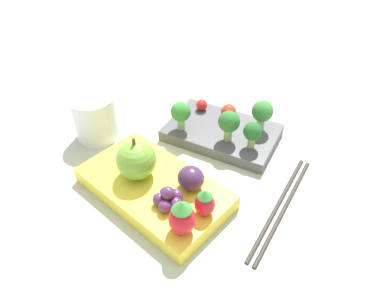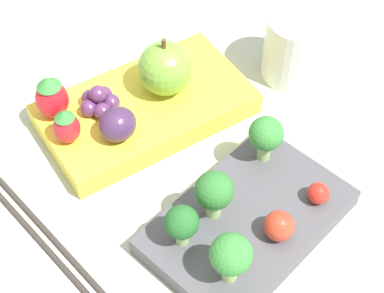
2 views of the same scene
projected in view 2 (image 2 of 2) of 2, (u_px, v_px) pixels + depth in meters
ground_plane at (196, 167)px, 0.63m from camera, size 4.00×4.00×0.00m
bento_box_savoury at (248, 221)px, 0.58m from camera, size 0.20×0.14×0.02m
bento_box_fruit at (144, 110)px, 0.66m from camera, size 0.22×0.14×0.02m
broccoli_floret_0 at (231, 255)px, 0.50m from camera, size 0.03×0.03×0.05m
broccoli_floret_1 at (214, 192)px, 0.54m from camera, size 0.03×0.03×0.05m
broccoli_floret_2 at (266, 135)px, 0.59m from camera, size 0.03×0.03×0.05m
broccoli_floret_3 at (182, 223)px, 0.53m from camera, size 0.03×0.03×0.04m
cherry_tomato_0 at (318, 193)px, 0.57m from camera, size 0.02×0.02×0.02m
cherry_tomato_1 at (282, 224)px, 0.55m from camera, size 0.03×0.03×0.03m
apple at (165, 68)px, 0.64m from camera, size 0.06×0.06×0.07m
strawberry_0 at (66, 126)px, 0.60m from camera, size 0.03×0.03×0.04m
strawberry_1 at (52, 97)px, 0.62m from camera, size 0.03×0.03×0.05m
plum at (118, 124)px, 0.61m from camera, size 0.04×0.03×0.03m
grape_cluster at (99, 101)px, 0.64m from camera, size 0.04×0.04×0.03m
drinking_cup at (297, 47)px, 0.68m from camera, size 0.07×0.07×0.08m
chopsticks_pair at (57, 251)px, 0.56m from camera, size 0.03×0.21×0.01m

